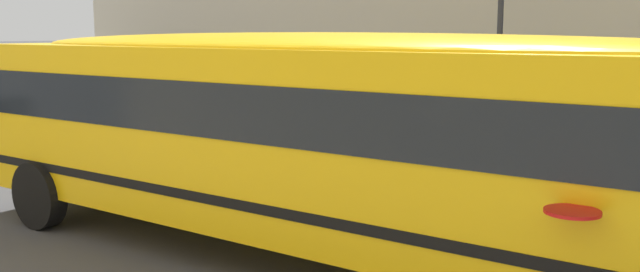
# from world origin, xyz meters

# --- Properties ---
(ground_plane) EXTENTS (400.00, 400.00, 0.00)m
(ground_plane) POSITION_xyz_m (0.00, 0.00, 0.00)
(ground_plane) COLOR #424244
(sidewalk_far) EXTENTS (120.00, 3.00, 0.01)m
(sidewalk_far) POSITION_xyz_m (0.00, 7.92, 0.01)
(sidewalk_far) COLOR gray
(sidewalk_far) RESTS_ON ground_plane
(lane_centreline) EXTENTS (110.00, 0.16, 0.01)m
(lane_centreline) POSITION_xyz_m (0.00, 0.00, 0.00)
(lane_centreline) COLOR silver
(lane_centreline) RESTS_ON ground_plane
(school_bus) EXTENTS (13.70, 3.28, 3.06)m
(school_bus) POSITION_xyz_m (0.18, -1.61, 1.82)
(school_bus) COLOR yellow
(school_bus) RESTS_ON ground_plane
(parked_car_beige_beside_sign) EXTENTS (3.99, 2.06, 1.64)m
(parked_car_beige_beside_sign) POSITION_xyz_m (-15.49, 5.26, 0.84)
(parked_car_beige_beside_sign) COLOR #C1B28E
(parked_car_beige_beside_sign) RESTS_ON ground_plane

